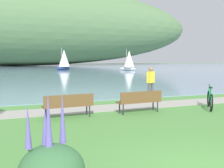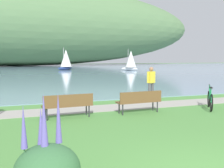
% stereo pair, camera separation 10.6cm
% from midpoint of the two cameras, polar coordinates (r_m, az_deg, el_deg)
% --- Properties ---
extents(bay_water, '(180.00, 80.00, 0.04)m').
position_cam_midpoint_polar(bay_water, '(52.63, -15.98, 3.09)').
color(bay_water, '#7A99B2').
rests_on(bay_water, ground).
extents(distant_hillside, '(106.98, 28.00, 22.75)m').
position_cam_midpoint_polar(distant_hillside, '(77.11, -20.46, 12.18)').
color(distant_hillside, '#567A4C').
rests_on(distant_hillside, bay_water).
extents(shoreline_path, '(60.00, 1.50, 0.01)m').
position_cam_midpoint_polar(shoreline_path, '(11.27, -2.67, -5.35)').
color(shoreline_path, '#A39E93').
rests_on(shoreline_path, ground).
extents(park_bench_near_camera, '(1.83, 0.60, 0.88)m').
position_cam_midpoint_polar(park_bench_near_camera, '(9.50, -9.29, -4.32)').
color(park_bench_near_camera, brown).
rests_on(park_bench_near_camera, ground).
extents(park_bench_further_along, '(1.82, 0.58, 0.88)m').
position_cam_midpoint_polar(park_bench_further_along, '(10.29, 6.33, -3.51)').
color(park_bench_further_along, brown).
rests_on(park_bench_further_along, ground).
extents(bicycle_leaning_near_bench, '(1.05, 1.50, 1.01)m').
position_cam_midpoint_polar(bicycle_leaning_near_bench, '(11.85, 20.88, -3.25)').
color(bicycle_leaning_near_bench, black).
rests_on(bicycle_leaning_near_bench, ground).
extents(person_at_shoreline, '(0.58, 0.34, 1.71)m').
position_cam_midpoint_polar(person_at_shoreline, '(13.67, 8.76, 0.64)').
color(person_at_shoreline, '#4C4C51').
rests_on(person_at_shoreline, ground).
extents(echium_bush_beside_closest, '(1.04, 1.04, 1.63)m').
position_cam_midpoint_polar(echium_bush_beside_closest, '(4.41, -13.25, -17.37)').
color(echium_bush_beside_closest, '#386B3D').
rests_on(echium_bush_beside_closest, ground).
extents(sailboat_nearest_to_shore, '(2.89, 3.09, 3.76)m').
position_cam_midpoint_polar(sailboat_nearest_to_shore, '(45.83, 4.17, 5.19)').
color(sailboat_nearest_to_shore, white).
rests_on(sailboat_nearest_to_shore, bay_water).
extents(sailboat_mid_bay, '(3.37, 3.00, 4.04)m').
position_cam_midpoint_polar(sailboat_mid_bay, '(48.36, -9.99, 5.30)').
color(sailboat_mid_bay, navy).
rests_on(sailboat_mid_bay, bay_water).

